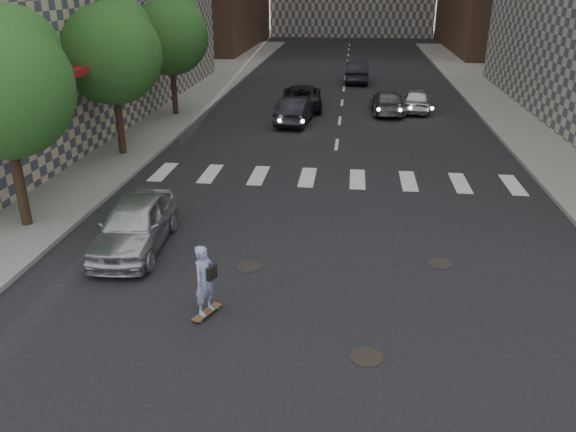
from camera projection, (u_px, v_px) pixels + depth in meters
The scene contains 15 objects.
ground at pixel (318, 293), 14.25m from camera, with size 160.00×160.00×0.00m, color black.
sidewalk_left at pixel (101, 109), 34.04m from camera, with size 13.00×80.00×0.15m, color gray.
tree_a at pixel (4, 80), 16.30m from camera, with size 4.20×4.20×6.60m.
tree_b at pixel (113, 49), 23.62m from camera, with size 4.20×4.20×6.60m.
tree_c at pixel (171, 32), 30.94m from camera, with size 4.20×4.20×6.60m.
manhole_a at pixel (367, 357), 11.83m from camera, with size 0.70×0.70×0.02m, color black.
manhole_b at pixel (249, 267), 15.55m from camera, with size 0.70×0.70×0.02m, color black.
manhole_c at pixel (440, 263), 15.72m from camera, with size 0.70×0.70×0.02m, color black.
skateboarder at pixel (205, 280), 12.95m from camera, with size 0.63×0.92×1.81m.
silver_sedan at pixel (135, 225), 16.37m from camera, with size 1.77×4.40×1.50m, color #B9BBC0.
traffic_car_a at pixel (295, 110), 30.76m from camera, with size 1.52×4.36×1.44m, color black.
traffic_car_b at pixel (387, 102), 33.26m from camera, with size 1.85×4.56×1.32m, color #52545A.
traffic_car_c at pixel (302, 96), 34.52m from camera, with size 2.37×5.14×1.43m, color black.
traffic_car_d at pixel (418, 99), 33.65m from camera, with size 1.67×4.14×1.41m, color #B7BABF.
traffic_car_e at pixel (357, 72), 43.12m from camera, with size 1.70×4.86×1.60m, color black.
Camera 1 is at (0.66, -12.36, 7.36)m, focal length 35.00 mm.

